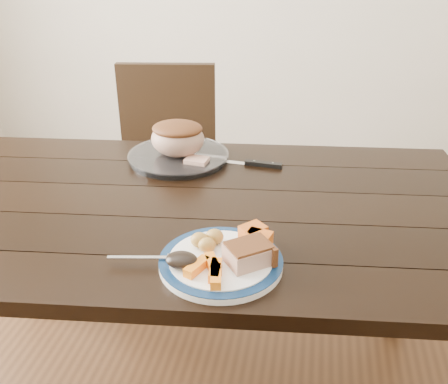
% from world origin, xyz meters
% --- Properties ---
extents(dining_table, '(1.69, 1.07, 0.75)m').
position_xyz_m(dining_table, '(0.00, 0.00, 0.66)').
color(dining_table, black).
rests_on(dining_table, ground).
extents(chair_far, '(0.49, 0.49, 0.93)m').
position_xyz_m(chair_far, '(-0.32, 0.74, 0.52)').
color(chair_far, black).
rests_on(chair_far, ground).
extents(dinner_plate, '(0.28, 0.28, 0.02)m').
position_xyz_m(dinner_plate, '(0.12, -0.28, 0.76)').
color(dinner_plate, white).
rests_on(dinner_plate, dining_table).
extents(plate_rim, '(0.28, 0.28, 0.02)m').
position_xyz_m(plate_rim, '(0.12, -0.28, 0.77)').
color(plate_rim, '#0E2648').
rests_on(plate_rim, dinner_plate).
extents(serving_platter, '(0.32, 0.32, 0.02)m').
position_xyz_m(serving_platter, '(-0.13, 0.28, 0.76)').
color(serving_platter, white).
rests_on(serving_platter, dining_table).
extents(pork_slice, '(0.12, 0.11, 0.04)m').
position_xyz_m(pork_slice, '(0.18, -0.28, 0.79)').
color(pork_slice, tan).
rests_on(pork_slice, dinner_plate).
extents(roasted_potatoes, '(0.07, 0.07, 0.04)m').
position_xyz_m(roasted_potatoes, '(0.08, -0.24, 0.79)').
color(roasted_potatoes, gold).
rests_on(roasted_potatoes, dinner_plate).
extents(carrot_batons, '(0.09, 0.11, 0.02)m').
position_xyz_m(carrot_batons, '(0.11, -0.34, 0.78)').
color(carrot_batons, orange).
rests_on(carrot_batons, dinner_plate).
extents(pumpkin_wedges, '(0.08, 0.09, 0.04)m').
position_xyz_m(pumpkin_wedges, '(0.19, -0.21, 0.79)').
color(pumpkin_wedges, orange).
rests_on(pumpkin_wedges, dinner_plate).
extents(dark_mushroom, '(0.07, 0.05, 0.03)m').
position_xyz_m(dark_mushroom, '(0.05, -0.32, 0.79)').
color(dark_mushroom, black).
rests_on(dark_mushroom, dinner_plate).
extents(fork, '(0.18, 0.05, 0.00)m').
position_xyz_m(fork, '(-0.02, -0.31, 0.77)').
color(fork, silver).
rests_on(fork, dinner_plate).
extents(roast_joint, '(0.17, 0.15, 0.11)m').
position_xyz_m(roast_joint, '(-0.13, 0.28, 0.82)').
color(roast_joint, tan).
rests_on(roast_joint, serving_platter).
extents(cut_slice, '(0.08, 0.06, 0.02)m').
position_xyz_m(cut_slice, '(-0.05, 0.22, 0.78)').
color(cut_slice, tan).
rests_on(cut_slice, serving_platter).
extents(carving_knife, '(0.32, 0.05, 0.01)m').
position_xyz_m(carving_knife, '(0.11, 0.28, 0.76)').
color(carving_knife, silver).
rests_on(carving_knife, dining_table).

